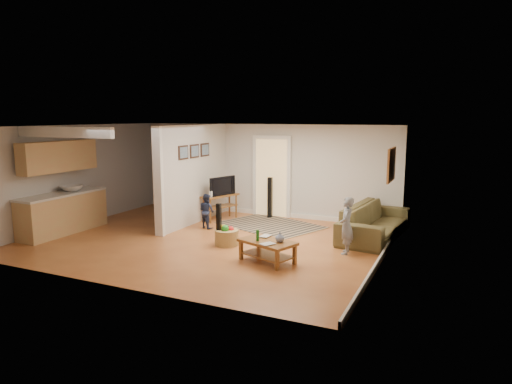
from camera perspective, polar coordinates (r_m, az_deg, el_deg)
ground at (r=10.17m, az=-6.05°, el=-6.05°), size 7.50×7.50×0.00m
room_shell at (r=10.81m, az=-9.90°, el=2.66°), size 7.54×6.02×2.52m
area_rug at (r=11.50m, az=1.80°, el=-4.15°), size 2.86×2.51×0.01m
sofa at (r=10.71m, az=14.56°, el=-5.52°), size 1.28×2.66×0.75m
coffee_table at (r=8.61m, az=1.54°, el=-6.68°), size 1.19×0.92×0.62m
tv_console at (r=12.02m, az=-4.50°, el=-0.65°), size 0.72×1.13×0.91m
speaker_left at (r=9.70m, az=-4.66°, el=-4.05°), size 0.09×0.09×0.90m
speaker_right at (r=12.25m, az=1.76°, el=-0.70°), size 0.11×0.11×1.10m
toy_basket at (r=9.75m, az=-3.68°, el=-5.56°), size 0.51×0.51×0.45m
child at (r=9.37m, az=11.13°, el=-7.54°), size 0.33×0.45×1.14m
toddler at (r=11.28m, az=-6.16°, el=-4.50°), size 0.50×0.45×0.85m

